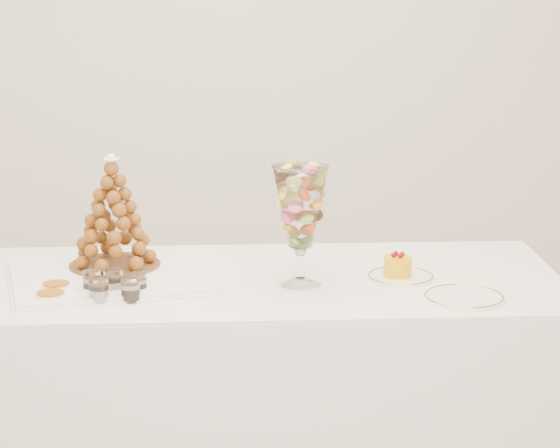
{
  "coord_description": "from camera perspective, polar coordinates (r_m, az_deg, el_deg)",
  "views": [
    {
      "loc": [
        -0.12,
        -3.18,
        1.79
      ],
      "look_at": [
        0.11,
        0.22,
        0.94
      ],
      "focal_mm": 70.0,
      "sensor_mm": 36.0,
      "label": 1
    }
  ],
  "objects": [
    {
      "name": "cake_plate",
      "position": [
        3.47,
        6.31,
        -2.77
      ],
      "size": [
        0.21,
        0.21,
        0.01
      ],
      "primitive_type": "cylinder",
      "color": "white",
      "rests_on": "buffet_table"
    },
    {
      "name": "spare_plate",
      "position": [
        3.29,
        9.59,
        -3.81
      ],
      "size": [
        0.24,
        0.24,
        0.01
      ],
      "primitive_type": "cylinder",
      "color": "white",
      "rests_on": "buffet_table"
    },
    {
      "name": "verrine_c",
      "position": [
        3.31,
        -7.4,
        -3.1
      ],
      "size": [
        0.05,
        0.05,
        0.07
      ],
      "primitive_type": "cylinder",
      "rotation": [
        0.0,
        0.0,
        0.06
      ],
      "color": "white",
      "rests_on": "buffet_table"
    },
    {
      "name": "verrine_a",
      "position": [
        3.33,
        -9.8,
        -3.03
      ],
      "size": [
        0.06,
        0.06,
        0.07
      ],
      "primitive_type": "cylinder",
      "rotation": [
        0.0,
        0.0,
        -0.06
      ],
      "color": "white",
      "rests_on": "buffet_table"
    },
    {
      "name": "macaron_vase",
      "position": [
        3.33,
        1.07,
        0.84
      ],
      "size": [
        0.17,
        0.17,
        0.37
      ],
      "color": "white",
      "rests_on": "buffet_table"
    },
    {
      "name": "croquembouche",
      "position": [
        3.51,
        -8.72,
        0.63
      ],
      "size": [
        0.29,
        0.29,
        0.36
      ],
      "rotation": [
        0.0,
        0.0,
        -0.13
      ],
      "color": "brown",
      "rests_on": "lace_tray"
    },
    {
      "name": "lace_tray",
      "position": [
        3.46,
        -8.69,
        -2.8
      ],
      "size": [
        0.7,
        0.58,
        0.02
      ],
      "primitive_type": "cube",
      "rotation": [
        0.0,
        0.0,
        0.21
      ],
      "color": "white",
      "rests_on": "buffet_table"
    },
    {
      "name": "ramekin_back",
      "position": [
        3.37,
        -11.61,
        -3.32
      ],
      "size": [
        0.09,
        0.09,
        0.03
      ],
      "primitive_type": "cylinder",
      "color": "white",
      "rests_on": "buffet_table"
    },
    {
      "name": "ramekin_front",
      "position": [
        3.28,
        -11.89,
        -3.8
      ],
      "size": [
        0.09,
        0.09,
        0.03
      ],
      "primitive_type": "cylinder",
      "color": "white",
      "rests_on": "buffet_table"
    },
    {
      "name": "mousse_cake",
      "position": [
        3.45,
        6.16,
        -2.19
      ],
      "size": [
        0.09,
        0.09,
        0.08
      ],
      "color": "#E9AB0A",
      "rests_on": "cake_plate"
    },
    {
      "name": "verrine_b",
      "position": [
        3.32,
        -8.71,
        -3.03
      ],
      "size": [
        0.07,
        0.07,
        0.08
      ],
      "primitive_type": "cylinder",
      "rotation": [
        0.0,
        0.0,
        -0.26
      ],
      "color": "white",
      "rests_on": "buffet_table"
    },
    {
      "name": "verrine_d",
      "position": [
        3.24,
        -9.45,
        -3.44
      ],
      "size": [
        0.07,
        0.07,
        0.08
      ],
      "primitive_type": "cylinder",
      "rotation": [
        0.0,
        0.0,
        -0.32
      ],
      "color": "white",
      "rests_on": "buffet_table"
    },
    {
      "name": "buffet_table",
      "position": [
        3.58,
        -2.3,
        -8.92
      ],
      "size": [
        2.09,
        0.86,
        0.79
      ],
      "rotation": [
        0.0,
        0.0,
        -0.01
      ],
      "color": "white",
      "rests_on": "ground"
    },
    {
      "name": "verrine_e",
      "position": [
        3.24,
        -7.82,
        -3.39
      ],
      "size": [
        0.06,
        0.06,
        0.08
      ],
      "primitive_type": "cylinder",
      "rotation": [
        0.0,
        0.0,
        0.11
      ],
      "color": "white",
      "rests_on": "buffet_table"
    }
  ]
}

